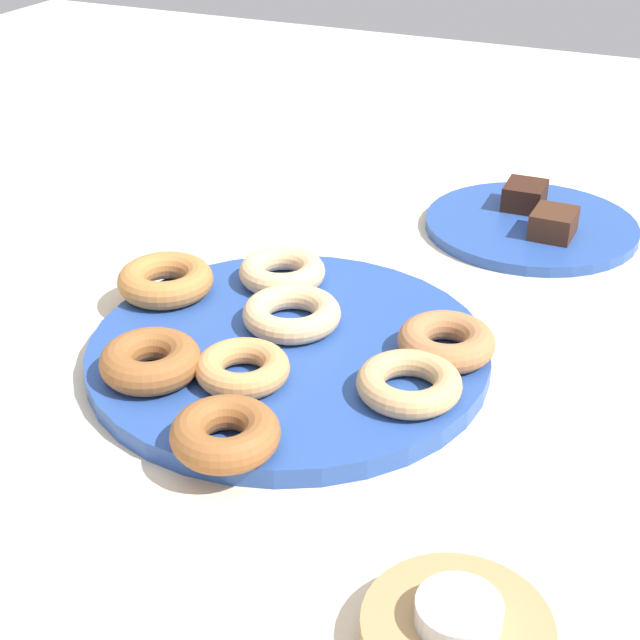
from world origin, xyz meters
The scene contains 15 objects.
ground_plane centered at (0.00, 0.00, 0.00)m, with size 2.40×2.40×0.00m, color beige.
donut_plate centered at (0.00, 0.00, 0.01)m, with size 0.35×0.35×0.02m, color #284C9E.
donut_0 centered at (-0.03, -0.01, 0.03)m, with size 0.09×0.09×0.02m, color #EABC84.
donut_1 centered at (0.07, -0.01, 0.03)m, with size 0.08×0.08×0.02m, color tan.
donut_2 centered at (-0.10, -0.06, 0.03)m, with size 0.08×0.08×0.02m, color #EABC84.
donut_3 centered at (-0.04, -0.15, 0.03)m, with size 0.09×0.09×0.03m, color #BC7A3D.
donut_4 centered at (-0.04, 0.13, 0.03)m, with size 0.08×0.08×0.03m, color #B27547.
donut_5 centered at (0.09, -0.08, 0.03)m, with size 0.08×0.08×0.03m, color #995B2D.
donut_6 centered at (0.03, 0.12, 0.03)m, with size 0.08×0.08×0.02m, color tan.
donut_7 centered at (0.15, 0.02, 0.03)m, with size 0.08×0.08×0.03m, color #995B2D.
cake_plate centered at (-0.36, 0.13, 0.01)m, with size 0.24×0.24×0.01m, color #284C9E.
brownie_near centered at (-0.39, 0.11, 0.03)m, with size 0.05×0.04×0.03m, color #381E14.
brownie_far centered at (-0.33, 0.16, 0.03)m, with size 0.05×0.04×0.03m, color #472819.
candle_holder centered at (0.24, 0.23, 0.01)m, with size 0.11×0.11×0.02m, color tan.
tealight centered at (0.24, 0.23, 0.03)m, with size 0.05×0.05×0.01m, color silver.
Camera 1 is at (0.62, 0.31, 0.44)m, focal length 52.69 mm.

